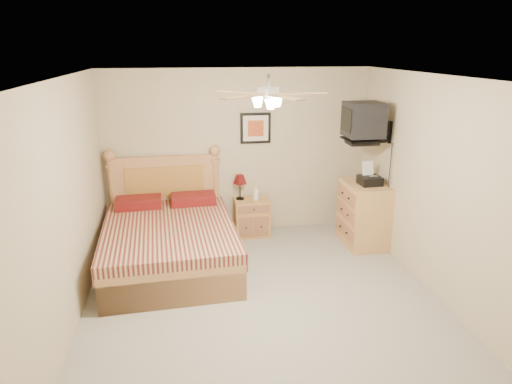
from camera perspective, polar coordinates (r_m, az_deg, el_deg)
floor at (r=5.34m, az=0.94°, el=-13.74°), size 4.50×4.50×0.00m
ceiling at (r=4.56m, az=1.10°, el=14.12°), size 4.00×4.50×0.04m
wall_back at (r=6.95m, az=-2.29°, el=4.94°), size 4.00×0.04×2.50m
wall_front at (r=2.83m, az=9.44°, el=-15.47°), size 4.00×0.04×2.50m
wall_left at (r=4.88m, az=-22.78°, el=-2.07°), size 0.04×4.50×2.50m
wall_right at (r=5.51m, az=21.94°, el=0.21°), size 0.04×4.50×2.50m
bed at (r=5.98m, az=-10.93°, el=-3.08°), size 1.75×2.23×1.39m
nightstand at (r=7.02m, az=-0.51°, el=-3.15°), size 0.53×0.40×0.57m
table_lamp at (r=6.90m, az=-2.02°, el=0.64°), size 0.26×0.26×0.39m
lotion_bottle at (r=6.87m, az=-0.01°, el=-0.13°), size 0.10×0.10×0.23m
framed_picture at (r=6.90m, az=-0.06°, el=7.99°), size 0.46×0.04×0.46m
dresser at (r=6.82m, az=13.30°, el=-2.70°), size 0.55×0.78×0.93m
fax_machine at (r=6.59m, az=14.10°, el=2.21°), size 0.31×0.33×0.31m
magazine_lower at (r=6.89m, az=12.45°, el=1.74°), size 0.23×0.29×0.02m
magazine_upper at (r=6.92m, az=12.64°, el=1.97°), size 0.22×0.27×0.02m
wall_tv at (r=6.43m, az=14.53°, el=8.44°), size 0.56×0.46×0.58m
ceiling_fan at (r=4.38m, az=1.57°, el=12.12°), size 1.14×1.14×0.28m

